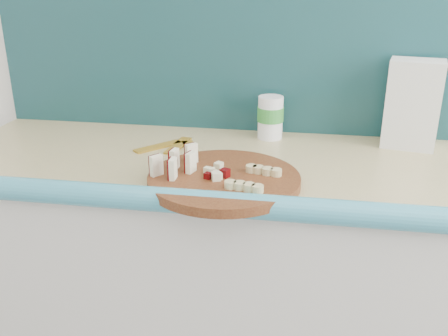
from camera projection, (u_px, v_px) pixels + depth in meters
name	position (u px, v px, depth m)	size (l,w,h in m)	color
kitchen_counter	(315.00, 299.00, 1.56)	(2.20, 0.63, 0.91)	silver
backsplash	(330.00, 57.00, 1.56)	(2.20, 0.02, 0.50)	teal
cutting_board	(224.00, 180.00, 1.25)	(0.38, 0.38, 0.02)	#451C0E
apple_wedges	(177.00, 162.00, 1.27)	(0.11, 0.15, 0.05)	#FEF2CB
apple_chunks	(216.00, 170.00, 1.26)	(0.06, 0.06, 0.02)	beige
banana_slices	(254.00, 178.00, 1.21)	(0.13, 0.16, 0.02)	#CBB77C
flour_bag	(412.00, 104.00, 1.48)	(0.15, 0.11, 0.26)	white
canister	(270.00, 117.00, 1.58)	(0.08, 0.08, 0.14)	white
banana_peel	(176.00, 147.00, 1.51)	(0.22, 0.19, 0.01)	#B08422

